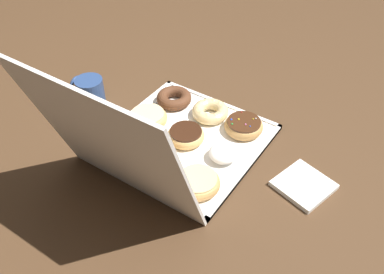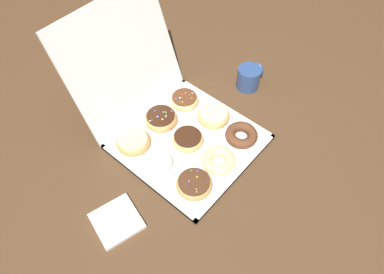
{
  "view_description": "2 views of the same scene",
  "coord_description": "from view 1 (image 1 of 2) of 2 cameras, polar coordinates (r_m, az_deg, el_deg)",
  "views": [
    {
      "loc": [
        -0.53,
        0.76,
        0.84
      ],
      "look_at": [
        -0.05,
        0.03,
        0.06
      ],
      "focal_mm": 39.43,
      "sensor_mm": 36.0,
      "label": 1
    },
    {
      "loc": [
        -0.55,
        -0.49,
        1.01
      ],
      "look_at": [
        -0.01,
        -0.02,
        0.06
      ],
      "focal_mm": 33.33,
      "sensor_mm": 36.0,
      "label": 2
    }
  ],
  "objects": [
    {
      "name": "donut_box",
      "position": [
        1.25,
        -1.03,
        -0.47
      ],
      "size": [
        0.43,
        0.43,
        0.01
      ],
      "color": "white",
      "rests_on": "ground"
    },
    {
      "name": "chocolate_cake_ring_donut_2",
      "position": [
        1.37,
        -2.45,
        5.28
      ],
      "size": [
        0.11,
        0.11,
        0.04
      ],
      "color": "#59331E",
      "rests_on": "donut_box"
    },
    {
      "name": "coffee_mug",
      "position": [
        1.42,
        -13.69,
        6.13
      ],
      "size": [
        0.11,
        0.09,
        0.09
      ],
      "color": "navy",
      "rests_on": "ground"
    },
    {
      "name": "sprinkle_donut_7",
      "position": [
        1.16,
        -4.88,
        -3.19
      ],
      "size": [
        0.12,
        0.12,
        0.04
      ],
      "color": "tan",
      "rests_on": "donut_box"
    },
    {
      "name": "sprinkle_donut_8",
      "position": [
        1.22,
        -9.43,
        -0.91
      ],
      "size": [
        0.11,
        0.11,
        0.04
      ],
      "color": "#E5B770",
      "rests_on": "donut_box"
    },
    {
      "name": "glazed_ring_donut_6",
      "position": [
        1.1,
        0.79,
        -6.15
      ],
      "size": [
        0.12,
        0.12,
        0.04
      ],
      "color": "tan",
      "rests_on": "donut_box"
    },
    {
      "name": "ground_plane",
      "position": [
        1.25,
        -1.03,
        -0.65
      ],
      "size": [
        3.0,
        3.0,
        0.0
      ],
      "primitive_type": "plane",
      "color": "#4C331E"
    },
    {
      "name": "cruller_donut_1",
      "position": [
        1.32,
        2.5,
        3.52
      ],
      "size": [
        0.11,
        0.11,
        0.04
      ],
      "color": "#EACC8C",
      "rests_on": "donut_box"
    },
    {
      "name": "box_lid_open",
      "position": [
        0.95,
        -11.08,
        -1.28
      ],
      "size": [
        0.43,
        0.15,
        0.41
      ],
      "primitive_type": "cube",
      "rotation": [
        1.24,
        0.0,
        0.0
      ],
      "color": "white",
      "rests_on": "ground"
    },
    {
      "name": "napkin_stack",
      "position": [
        1.16,
        14.88,
        -6.3
      ],
      "size": [
        0.16,
        0.16,
        0.01
      ],
      "primitive_type": "cube",
      "rotation": [
        0.0,
        0.0,
        -0.27
      ],
      "color": "white",
      "rests_on": "ground"
    },
    {
      "name": "sprinkle_donut_0",
      "position": [
        1.27,
        7.01,
        1.53
      ],
      "size": [
        0.12,
        0.12,
        0.04
      ],
      "color": "tan",
      "rests_on": "donut_box"
    },
    {
      "name": "chocolate_frosted_donut_4",
      "position": [
        1.23,
        -0.91,
        0.17
      ],
      "size": [
        0.11,
        0.11,
        0.04
      ],
      "color": "tan",
      "rests_on": "donut_box"
    },
    {
      "name": "powdered_filled_donut_3",
      "position": [
        1.18,
        4.25,
        -2.19
      ],
      "size": [
        0.08,
        0.08,
        0.04
      ],
      "color": "white",
      "rests_on": "donut_box"
    },
    {
      "name": "glazed_ring_donut_5",
      "position": [
        1.3,
        -5.91,
        2.66
      ],
      "size": [
        0.12,
        0.12,
        0.04
      ],
      "color": "tan",
      "rests_on": "donut_box"
    }
  ]
}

